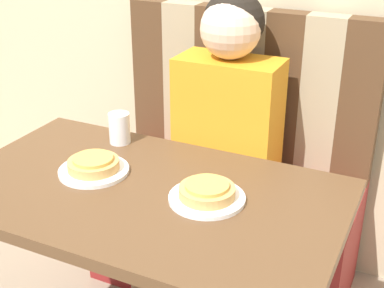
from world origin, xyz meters
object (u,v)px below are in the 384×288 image
object	(u,v)px
plate_right	(207,198)
plate_left	(94,171)
person	(229,90)
pizza_left	(93,164)
drinking_cup	(119,128)
pizza_right	(207,191)

from	to	relation	value
plate_right	plate_left	bearing A→B (deg)	180.00
person	pizza_left	distance (m)	0.63
pizza_left	drinking_cup	world-z (taller)	drinking_cup
plate_right	pizza_left	size ratio (longest dim) A/B	1.37
pizza_right	drinking_cup	world-z (taller)	drinking_cup
person	plate_left	size ratio (longest dim) A/B	3.52
pizza_left	plate_left	bearing A→B (deg)	0.00
pizza_right	drinking_cup	distance (m)	0.46
pizza_left	plate_right	bearing A→B (deg)	0.00
plate_left	plate_right	bearing A→B (deg)	0.00
pizza_left	drinking_cup	distance (m)	0.22
person	pizza_left	world-z (taller)	person
person	plate_left	bearing A→B (deg)	-106.81
person	pizza_right	bearing A→B (deg)	-73.19
plate_left	drinking_cup	size ratio (longest dim) A/B	2.03
plate_left	drinking_cup	bearing A→B (deg)	101.96
pizza_right	drinking_cup	xyz separation A→B (m)	(-0.41, 0.21, 0.02)
person	drinking_cup	bearing A→B (deg)	-120.28
plate_right	person	bearing A→B (deg)	106.81
person	pizza_left	xyz separation A→B (m)	(-0.18, -0.60, -0.07)
drinking_cup	pizza_right	bearing A→B (deg)	-27.54
person	pizza_left	bearing A→B (deg)	-106.81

